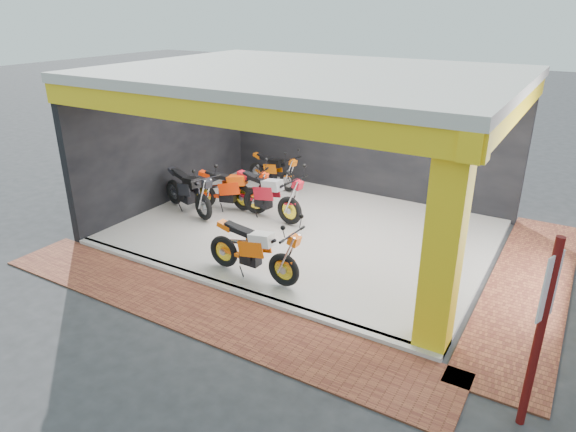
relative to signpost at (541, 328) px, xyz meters
name	(u,v)px	position (x,y,z in m)	size (l,w,h in m)	color
ground	(258,268)	(-5.18, 1.72, -1.42)	(80.00, 80.00, 0.00)	#2D2D30
showroom_floor	(306,231)	(-5.18, 3.72, -1.37)	(8.00, 6.00, 0.10)	white
showroom_ceiling	(308,74)	(-5.18, 3.72, 2.18)	(8.40, 6.40, 0.20)	beige
back_wall	(363,133)	(-5.18, 6.82, 0.33)	(8.20, 0.20, 3.50)	black
left_wall	(168,138)	(-9.28, 3.72, 0.33)	(0.20, 6.20, 3.50)	black
corner_column	(444,245)	(-1.43, 0.97, 0.33)	(0.50, 0.50, 3.50)	yellow
header_beam_front	(219,113)	(-5.18, 0.72, 1.88)	(8.40, 0.30, 0.40)	yellow
header_beam_right	(513,107)	(-1.18, 3.72, 1.88)	(0.30, 6.40, 0.40)	yellow
floor_kerb	(227,288)	(-5.18, 0.70, -1.37)	(8.00, 0.20, 0.10)	white
paver_front	(200,309)	(-5.18, -0.08, -1.41)	(9.00, 1.40, 0.03)	#9C5033
paver_right	(529,286)	(-0.38, 3.72, -1.41)	(1.40, 7.00, 0.03)	#9C5033
signpost	(541,328)	(0.00, 0.00, 0.00)	(0.14, 0.35, 2.60)	#5F100E
moto_hero	(284,254)	(-4.26, 1.22, -0.66)	(2.16, 0.80, 1.32)	#FD600A
moto_row_a	(290,197)	(-5.64, 3.74, -0.63)	(2.28, 0.84, 1.39)	red
moto_row_b	(203,194)	(-7.54, 2.92, -0.66)	(2.17, 0.80, 1.33)	black
moto_row_c	(256,189)	(-6.69, 3.89, -0.66)	(2.17, 0.80, 1.32)	#FD350A
moto_row_d	(288,172)	(-6.87, 5.72, -0.74)	(1.91, 0.71, 1.16)	#E56209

